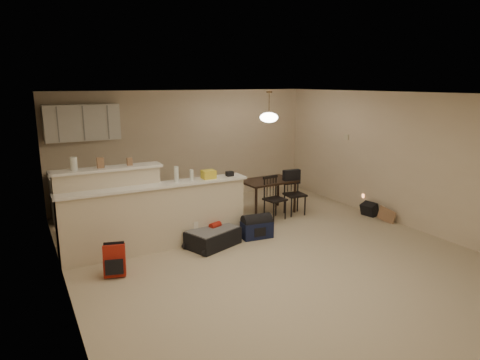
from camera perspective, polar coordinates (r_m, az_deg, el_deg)
room at (r=6.66m, az=3.60°, el=0.58°), size 7.00×7.02×2.50m
breakfast_bar at (r=7.03m, az=-13.15°, el=-4.49°), size 3.08×0.58×1.39m
upper_cabinets at (r=8.97m, az=-20.30°, el=7.20°), size 1.40×0.34×0.70m
kitchen_counter at (r=9.11m, az=-18.24°, el=-1.85°), size 1.80×0.60×0.90m
thermostat at (r=9.62m, az=14.02°, el=5.55°), size 0.02×0.12×0.12m
jar at (r=6.79m, az=-21.29°, el=2.03°), size 0.10×0.10×0.20m
cereal_box at (r=6.85m, az=-18.12°, el=2.19°), size 0.10×0.07×0.16m
small_box at (r=6.94m, az=-14.51°, el=2.38°), size 0.08×0.06×0.12m
bottle_a at (r=6.97m, az=-8.48°, el=0.77°), size 0.07×0.07×0.26m
bottle_b at (r=7.07m, az=-6.46°, el=0.67°), size 0.06×0.06×0.18m
bag_lump at (r=7.19m, az=-4.22°, el=0.76°), size 0.22×0.18×0.14m
pouch at (r=7.36m, az=-1.38°, el=0.84°), size 0.12×0.10×0.08m
dining_table at (r=8.87m, az=3.74°, el=-0.54°), size 1.14×0.79×0.69m
pendant_lamp at (r=8.66m, az=3.88°, el=8.38°), size 0.36×0.36×0.62m
dining_chair_near at (r=8.49m, az=4.69°, el=-2.43°), size 0.42×0.41×0.86m
dining_chair_far at (r=8.83m, az=7.33°, el=-1.78°), size 0.42×0.40×0.89m
suitcase at (r=7.19m, az=-3.63°, el=-7.69°), size 0.97×0.80×0.28m
red_backpack at (r=6.36m, az=-16.39°, el=-10.24°), size 0.34×0.26×0.45m
navy_duffel at (r=7.55m, az=2.21°, el=-6.61°), size 0.56×0.34×0.29m
black_daypack at (r=9.14m, az=16.85°, el=-3.78°), size 0.25×0.32×0.26m
cardboard_sheet at (r=8.83m, az=18.95°, el=-4.47°), size 0.08×0.36×0.28m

